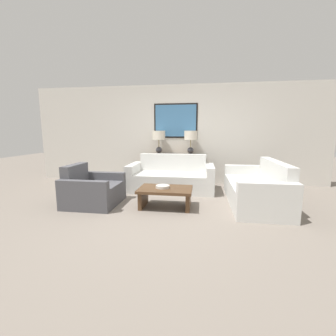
{
  "coord_description": "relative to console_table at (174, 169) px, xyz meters",
  "views": [
    {
      "loc": [
        0.7,
        -3.7,
        1.41
      ],
      "look_at": [
        0.02,
        0.93,
        0.65
      ],
      "focal_mm": 24.0,
      "sensor_mm": 36.0,
      "label": 1
    }
  ],
  "objects": [
    {
      "name": "ground_plane",
      "position": [
        0.0,
        -2.25,
        -0.41
      ],
      "size": [
        20.0,
        20.0,
        0.0
      ],
      "primitive_type": "plane",
      "color": "slate"
    },
    {
      "name": "console_table",
      "position": [
        0.0,
        0.0,
        0.0
      ],
      "size": [
        1.34,
        0.38,
        0.81
      ],
      "color": "brown",
      "rests_on": "ground_plane"
    },
    {
      "name": "decorative_bowl",
      "position": [
        0.01,
        -1.94,
        -0.01
      ],
      "size": [
        0.26,
        0.26,
        0.05
      ],
      "color": "beige",
      "rests_on": "coffee_table"
    },
    {
      "name": "couch_by_side",
      "position": [
        1.79,
        -1.47,
        -0.12
      ],
      "size": [
        0.94,
        2.02,
        0.85
      ],
      "color": "silver",
      "rests_on": "ground_plane"
    },
    {
      "name": "back_wall",
      "position": [
        0.0,
        0.27,
        0.93
      ],
      "size": [
        8.04,
        0.12,
        2.65
      ],
      "color": "beige",
      "rests_on": "ground_plane"
    },
    {
      "name": "table_lamp_right",
      "position": [
        0.42,
        0.0,
        0.84
      ],
      "size": [
        0.34,
        0.34,
        0.62
      ],
      "color": "#333338",
      "rests_on": "console_table"
    },
    {
      "name": "table_lamp_left",
      "position": [
        -0.42,
        0.0,
        0.84
      ],
      "size": [
        0.34,
        0.34,
        0.62
      ],
      "color": "#333338",
      "rests_on": "console_table"
    },
    {
      "name": "armchair_near_back_wall",
      "position": [
        -1.39,
        -1.95,
        -0.14
      ],
      "size": [
        0.94,
        0.99,
        0.78
      ],
      "color": "#4C4C51",
      "rests_on": "ground_plane"
    },
    {
      "name": "couch_by_back_wall",
      "position": [
        0.0,
        -0.66,
        -0.12
      ],
      "size": [
        2.02,
        0.94,
        0.85
      ],
      "color": "silver",
      "rests_on": "ground_plane"
    },
    {
      "name": "coffee_table",
      "position": [
        0.06,
        -1.94,
        -0.14
      ],
      "size": [
        0.99,
        0.65,
        0.37
      ],
      "color": "#4C331E",
      "rests_on": "ground_plane"
    }
  ]
}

